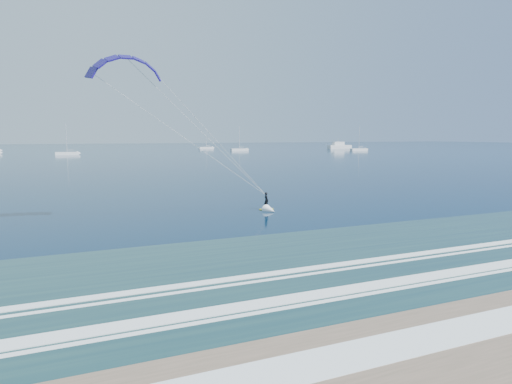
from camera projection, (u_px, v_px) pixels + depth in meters
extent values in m
plane|color=#07203D|center=(427.00, 333.00, 18.15)|extent=(900.00, 900.00, 0.00)
cube|color=#1E423F|center=(321.00, 277.00, 25.41)|extent=(600.00, 22.00, 0.03)
cube|color=white|center=(401.00, 319.00, 19.50)|extent=(600.00, 0.90, 0.07)
cube|color=white|center=(347.00, 290.00, 23.14)|extent=(600.00, 1.10, 0.07)
cube|color=white|center=(307.00, 269.00, 26.77)|extent=(600.00, 0.70, 0.07)
cube|color=white|center=(437.00, 336.00, 17.68)|extent=(600.00, 2.00, 0.02)
cube|color=yellow|center=(266.00, 209.00, 48.46)|extent=(1.45, 0.47, 0.08)
imported|color=black|center=(266.00, 200.00, 48.34)|extent=(0.43, 0.65, 1.78)
cone|color=white|center=(270.00, 211.00, 47.21)|extent=(1.31, 1.74, 1.10)
cube|color=white|center=(339.00, 147.00, 268.56)|extent=(14.69, 3.92, 2.15)
cube|color=white|center=(338.00, 143.00, 267.90)|extent=(6.85, 3.13, 1.96)
cylinder|color=silver|center=(338.00, 140.00, 267.66)|extent=(0.16, 0.16, 2.00)
cube|color=white|center=(67.00, 154.00, 183.23)|extent=(8.90, 2.40, 1.20)
cylinder|color=silver|center=(66.00, 138.00, 182.47)|extent=(0.18, 0.18, 11.12)
cylinder|color=silver|center=(70.00, 150.00, 183.53)|extent=(2.60, 0.12, 0.12)
cube|color=white|center=(206.00, 148.00, 265.09)|extent=(8.58, 2.40, 1.20)
cylinder|color=silver|center=(206.00, 138.00, 264.36)|extent=(0.18, 0.18, 10.48)
cylinder|color=silver|center=(208.00, 145.00, 265.39)|extent=(2.60, 0.12, 0.12)
cube|color=white|center=(239.00, 150.00, 231.51)|extent=(9.13, 2.40, 1.20)
cylinder|color=silver|center=(239.00, 137.00, 230.74)|extent=(0.18, 0.18, 11.20)
cylinder|color=silver|center=(242.00, 147.00, 231.81)|extent=(2.60, 0.12, 0.12)
cube|color=white|center=(359.00, 150.00, 233.32)|extent=(9.60, 2.40, 1.20)
cylinder|color=silver|center=(359.00, 137.00, 232.53)|extent=(0.18, 0.18, 11.69)
cylinder|color=silver|center=(361.00, 147.00, 233.63)|extent=(2.60, 0.12, 0.12)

